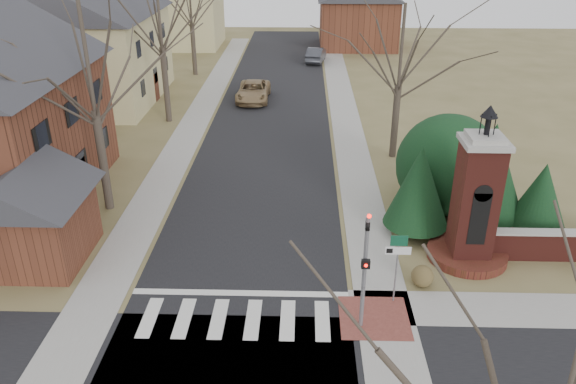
{
  "coord_description": "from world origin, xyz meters",
  "views": [
    {
      "loc": [
        2.26,
        -14.7,
        12.44
      ],
      "look_at": [
        1.66,
        6.0,
        2.41
      ],
      "focal_mm": 35.0,
      "sensor_mm": 36.0,
      "label": 1
    }
  ],
  "objects_px": {
    "traffic_signal_pole": "(365,262)",
    "distant_car": "(316,55)",
    "sign_post": "(397,256)",
    "pickup_truck": "(253,91)",
    "brick_gate_monument": "(474,211)"
  },
  "relations": [
    {
      "from": "pickup_truck",
      "to": "distant_car",
      "type": "relative_size",
      "value": 1.18
    },
    {
      "from": "pickup_truck",
      "to": "distant_car",
      "type": "xyz_separation_m",
      "value": [
        5.0,
        13.21,
        0.0
      ]
    },
    {
      "from": "traffic_signal_pole",
      "to": "brick_gate_monument",
      "type": "distance_m",
      "value": 6.47
    },
    {
      "from": "traffic_signal_pole",
      "to": "distant_car",
      "type": "xyz_separation_m",
      "value": [
        -0.9,
        39.72,
        -1.88
      ]
    },
    {
      "from": "distant_car",
      "to": "traffic_signal_pole",
      "type": "bearing_deg",
      "value": 100.24
    },
    {
      "from": "traffic_signal_pole",
      "to": "pickup_truck",
      "type": "distance_m",
      "value": 27.23
    },
    {
      "from": "brick_gate_monument",
      "to": "distant_car",
      "type": "height_order",
      "value": "brick_gate_monument"
    },
    {
      "from": "traffic_signal_pole",
      "to": "distant_car",
      "type": "relative_size",
      "value": 1.04
    },
    {
      "from": "sign_post",
      "to": "brick_gate_monument",
      "type": "relative_size",
      "value": 0.42
    },
    {
      "from": "traffic_signal_pole",
      "to": "pickup_truck",
      "type": "bearing_deg",
      "value": 102.55
    },
    {
      "from": "sign_post",
      "to": "distant_car",
      "type": "distance_m",
      "value": 38.39
    },
    {
      "from": "sign_post",
      "to": "distant_car",
      "type": "relative_size",
      "value": 0.64
    },
    {
      "from": "sign_post",
      "to": "distant_car",
      "type": "xyz_separation_m",
      "value": [
        -2.19,
        38.31,
        -1.24
      ]
    },
    {
      "from": "traffic_signal_pole",
      "to": "sign_post",
      "type": "bearing_deg",
      "value": 47.57
    },
    {
      "from": "sign_post",
      "to": "pickup_truck",
      "type": "height_order",
      "value": "sign_post"
    }
  ]
}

